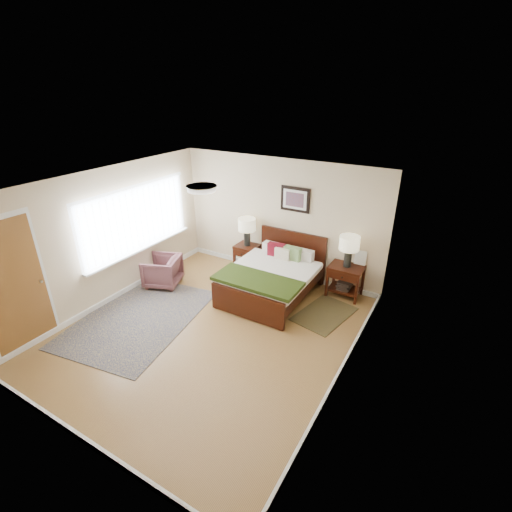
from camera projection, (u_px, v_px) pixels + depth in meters
name	position (u px, v px, depth m)	size (l,w,h in m)	color
floor	(211.00, 331.00, 6.28)	(5.00, 5.00, 0.00)	olive
back_wall	(279.00, 219.00, 7.70)	(4.50, 0.04, 2.50)	beige
front_wall	(58.00, 359.00, 3.79)	(4.50, 0.04, 2.50)	beige
left_wall	(108.00, 237.00, 6.77)	(0.04, 5.00, 2.50)	beige
right_wall	(348.00, 305.00, 4.72)	(0.04, 5.00, 2.50)	beige
ceiling	(201.00, 186.00, 5.21)	(4.50, 5.00, 0.02)	white
window	(138.00, 220.00, 7.24)	(0.11, 2.72, 1.32)	silver
door	(14.00, 288.00, 5.47)	(0.06, 1.00, 2.18)	silver
ceil_fixture	(201.00, 188.00, 5.23)	(0.44, 0.44, 0.08)	white
bed	(272.00, 274.00, 7.14)	(1.59, 1.91, 1.03)	#371408
wall_art	(295.00, 199.00, 7.32)	(0.62, 0.05, 0.50)	black
nightstand_left	(247.00, 251.00, 8.14)	(0.49, 0.44, 0.59)	#371408
nightstand_right	(345.00, 278.00, 7.16)	(0.64, 0.48, 0.64)	#371408
lamp_left	(247.00, 227.00, 7.92)	(0.37, 0.37, 0.61)	black
lamp_right	(349.00, 245.00, 6.88)	(0.37, 0.37, 0.61)	black
armchair	(162.00, 271.00, 7.59)	(0.67, 0.69, 0.62)	brown
rug_persian	(139.00, 318.00, 6.62)	(1.84, 2.60, 0.01)	#0C113D
rug_navy	(324.00, 314.00, 6.73)	(0.77, 1.15, 0.01)	black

